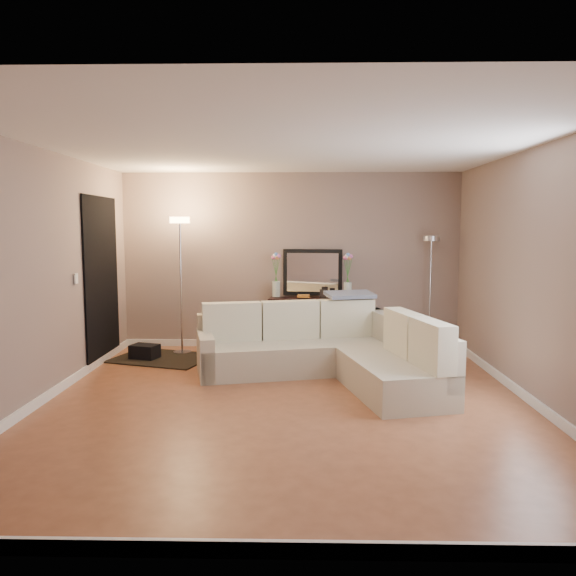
{
  "coord_description": "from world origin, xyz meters",
  "views": [
    {
      "loc": [
        0.14,
        -5.61,
        1.79
      ],
      "look_at": [
        0.0,
        0.8,
        1.1
      ],
      "focal_mm": 35.0,
      "sensor_mm": 36.0,
      "label": 1
    }
  ],
  "objects_px": {
    "sectional_sofa": "(330,351)",
    "console_table": "(306,321)",
    "floor_lamp_lit": "(180,258)",
    "floor_lamp_unlit": "(431,270)"
  },
  "relations": [
    {
      "from": "sectional_sofa",
      "to": "console_table",
      "type": "height_order",
      "value": "sectional_sofa"
    },
    {
      "from": "sectional_sofa",
      "to": "floor_lamp_lit",
      "type": "distance_m",
      "value": 2.6
    },
    {
      "from": "floor_lamp_unlit",
      "to": "floor_lamp_lit",
      "type": "bearing_deg",
      "value": -174.99
    },
    {
      "from": "console_table",
      "to": "floor_lamp_lit",
      "type": "distance_m",
      "value": 2.03
    },
    {
      "from": "floor_lamp_lit",
      "to": "sectional_sofa",
      "type": "bearing_deg",
      "value": -31.0
    },
    {
      "from": "console_table",
      "to": "floor_lamp_unlit",
      "type": "height_order",
      "value": "floor_lamp_unlit"
    },
    {
      "from": "console_table",
      "to": "floor_lamp_lit",
      "type": "bearing_deg",
      "value": -170.01
    },
    {
      "from": "sectional_sofa",
      "to": "floor_lamp_lit",
      "type": "bearing_deg",
      "value": 149.0
    },
    {
      "from": "sectional_sofa",
      "to": "floor_lamp_lit",
      "type": "height_order",
      "value": "floor_lamp_lit"
    },
    {
      "from": "sectional_sofa",
      "to": "console_table",
      "type": "xyz_separation_m",
      "value": [
        -0.27,
        1.54,
        0.11
      ]
    }
  ]
}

